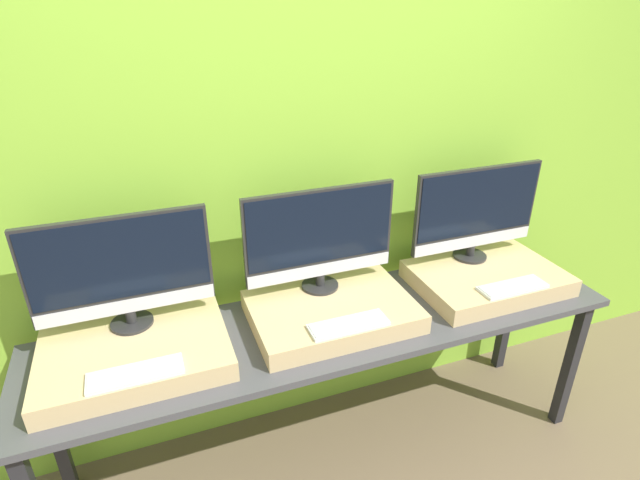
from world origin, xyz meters
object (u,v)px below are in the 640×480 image
monitor_left (121,269)px  keyboard_left (136,373)px  monitor_right (476,211)px  keyboard_center (349,324)px  keyboard_right (513,287)px  monitor_center (320,236)px

monitor_left → keyboard_left: size_ratio=2.08×
monitor_right → keyboard_left: bearing=-168.8°
keyboard_center → keyboard_right: (0.78, 0.00, 0.00)m
keyboard_left → monitor_right: (1.56, 0.31, 0.24)m
keyboard_center → monitor_right: 0.87m
monitor_left → monitor_right: same height
keyboard_left → keyboard_center: (0.78, 0.00, 0.00)m
monitor_right → keyboard_right: bearing=-90.0°
keyboard_center → monitor_right: bearing=21.6°
keyboard_center → monitor_right: monitor_right is taller
monitor_center → keyboard_right: (0.78, -0.31, -0.24)m
monitor_center → keyboard_right: 0.87m
monitor_left → monitor_center: same height
keyboard_right → monitor_right: bearing=90.0°
keyboard_left → keyboard_center: 0.78m
monitor_left → keyboard_right: bearing=-11.2°
monitor_left → keyboard_center: 0.87m
keyboard_left → monitor_left: bearing=90.0°
keyboard_right → keyboard_center: bearing=180.0°
keyboard_left → keyboard_right: (1.56, 0.00, 0.00)m
monitor_center → monitor_right: 0.78m
keyboard_right → keyboard_left: bearing=180.0°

